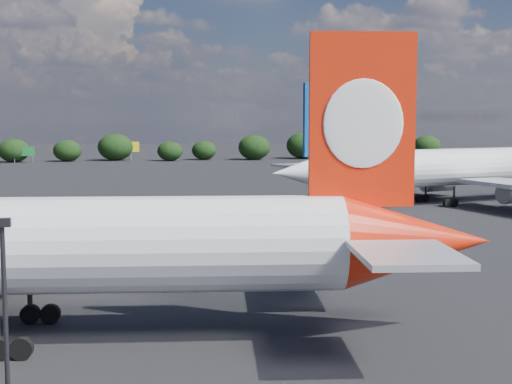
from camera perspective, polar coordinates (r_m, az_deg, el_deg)
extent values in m
plane|color=black|center=(94.98, -15.36, -2.01)|extent=(500.00, 500.00, 0.00)
cone|color=red|center=(43.28, 12.70, -3.89)|extent=(9.65, 6.80, 5.60)
cube|color=red|center=(41.84, 8.48, 5.71)|extent=(6.17, 1.42, 10.07)
ellipsoid|color=white|center=(41.52, 8.58, 5.43)|extent=(4.69, 0.88, 5.15)
ellipsoid|color=white|center=(42.17, 8.39, 5.44)|extent=(4.69, 0.88, 5.15)
cube|color=#A8A9B0|center=(36.78, 11.99, -4.92)|extent=(5.93, 7.36, 0.34)
cube|color=#A8A9B0|center=(48.59, 8.18, -2.19)|extent=(5.93, 7.36, 0.34)
cube|color=#A8A9B0|center=(58.53, -19.25, -3.29)|extent=(10.35, 23.18, 0.62)
cylinder|color=black|center=(40.93, -18.25, -11.81)|extent=(1.29, 0.67, 1.23)
cylinder|color=black|center=(47.20, -17.64, -8.06)|extent=(0.35, 0.35, 2.80)
cylinder|color=black|center=(47.46, -17.60, -9.31)|extent=(1.29, 0.67, 1.23)
cylinder|color=black|center=(47.18, -16.13, -9.36)|extent=(1.29, 0.67, 1.23)
cylinder|color=white|center=(110.06, 15.41, 1.94)|extent=(41.93, 14.53, 5.49)
cone|color=white|center=(96.04, 3.68, 1.58)|extent=(9.78, 7.29, 5.49)
cube|color=navy|center=(97.33, 5.43, 5.76)|extent=(6.02, 1.86, 9.89)
ellipsoid|color=red|center=(97.04, 5.53, 5.65)|extent=(4.55, 1.23, 5.05)
ellipsoid|color=red|center=(97.62, 5.34, 5.65)|extent=(4.55, 1.23, 5.05)
cube|color=#A8A9B0|center=(91.82, 6.65, 1.62)|extent=(6.27, 7.52, 0.33)
cube|color=#A8A9B0|center=(102.37, 3.20, 2.10)|extent=(6.27, 7.52, 0.33)
cube|color=#A8A9B0|center=(122.80, 11.95, 1.61)|extent=(11.79, 23.00, 0.60)
cylinder|color=#A8A9B0|center=(119.88, 14.33, 0.76)|extent=(6.01, 4.10, 2.97)
cube|color=#A8A9B0|center=(119.81, 14.34, 1.13)|extent=(2.43, 0.85, 1.32)
cylinder|color=black|center=(106.47, 15.57, -0.27)|extent=(0.37, 0.37, 2.75)
cylinder|color=black|center=(106.59, 15.55, -0.83)|extent=(1.29, 0.75, 1.21)
cylinder|color=black|center=(105.83, 15.05, -0.86)|extent=(1.29, 0.75, 1.21)
cylinder|color=black|center=(111.60, 13.41, 0.06)|extent=(0.37, 0.37, 2.75)
cylinder|color=black|center=(111.71, 13.40, -0.47)|extent=(1.29, 0.75, 1.21)
cylinder|color=black|center=(110.98, 12.90, -0.50)|extent=(1.29, 0.75, 1.21)
cylinder|color=black|center=(25.30, -19.27, -13.30)|extent=(0.16, 0.16, 9.43)
cube|color=black|center=(24.16, -19.68, -2.32)|extent=(0.55, 0.30, 0.28)
cube|color=#156D2C|center=(211.53, -18.10, 3.10)|extent=(6.00, 0.30, 2.60)
cylinder|color=#919498|center=(211.95, -18.76, 2.49)|extent=(0.20, 0.20, 2.00)
cylinder|color=#919498|center=(211.37, -17.41, 2.53)|extent=(0.20, 0.20, 2.00)
cube|color=yellow|center=(216.10, -9.99, 3.58)|extent=(5.00, 0.30, 3.00)
cylinder|color=#919498|center=(216.23, -9.97, 2.85)|extent=(0.30, 0.30, 2.50)
ellipsoid|color=black|center=(214.50, -18.81, 3.16)|extent=(8.73, 7.39, 6.72)
ellipsoid|color=black|center=(214.23, -14.86, 3.21)|extent=(8.13, 6.88, 6.25)
ellipsoid|color=black|center=(215.69, -11.18, 3.55)|extent=(10.38, 8.78, 7.98)
ellipsoid|color=black|center=(211.12, -6.90, 3.26)|extent=(7.47, 6.32, 5.74)
ellipsoid|color=black|center=(215.97, -4.17, 3.35)|extent=(7.47, 6.32, 5.74)
ellipsoid|color=black|center=(215.39, -0.14, 3.60)|extent=(9.78, 8.27, 7.52)
ellipsoid|color=black|center=(221.52, 3.81, 3.74)|extent=(10.69, 9.04, 8.22)
ellipsoid|color=black|center=(223.63, 6.74, 3.75)|extent=(10.85, 9.18, 8.34)
ellipsoid|color=black|center=(230.68, 9.34, 3.57)|extent=(8.62, 7.30, 6.63)
ellipsoid|color=black|center=(236.81, 13.50, 3.59)|extent=(9.05, 7.66, 6.96)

